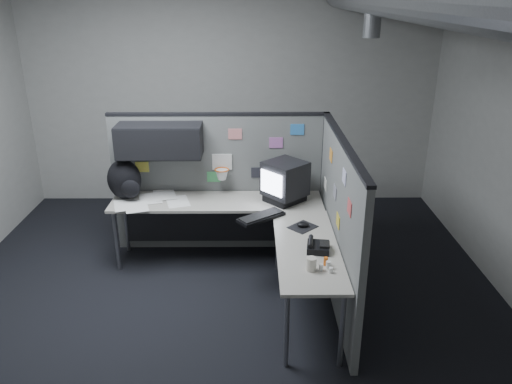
{
  "coord_description": "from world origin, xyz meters",
  "views": [
    {
      "loc": [
        0.3,
        -4.04,
        2.85
      ],
      "look_at": [
        0.32,
        0.35,
        1.08
      ],
      "focal_mm": 35.0,
      "sensor_mm": 36.0,
      "label": 1
    }
  ],
  "objects_px": {
    "backpack": "(125,180)",
    "desk": "(239,221)",
    "phone": "(318,247)",
    "keyboard": "(261,217)",
    "monitor": "(285,181)"
  },
  "relations": [
    {
      "from": "backpack",
      "to": "desk",
      "type": "bearing_deg",
      "value": -31.87
    },
    {
      "from": "desk",
      "to": "phone",
      "type": "relative_size",
      "value": 9.76
    },
    {
      "from": "phone",
      "to": "backpack",
      "type": "bearing_deg",
      "value": 166.68
    },
    {
      "from": "desk",
      "to": "phone",
      "type": "height_order",
      "value": "phone"
    },
    {
      "from": "desk",
      "to": "backpack",
      "type": "height_order",
      "value": "backpack"
    },
    {
      "from": "desk",
      "to": "keyboard",
      "type": "height_order",
      "value": "keyboard"
    },
    {
      "from": "keyboard",
      "to": "desk",
      "type": "bearing_deg",
      "value": 147.73
    },
    {
      "from": "desk",
      "to": "monitor",
      "type": "xyz_separation_m",
      "value": [
        0.49,
        0.27,
        0.35
      ]
    },
    {
      "from": "monitor",
      "to": "backpack",
      "type": "xyz_separation_m",
      "value": [
        -1.73,
        0.06,
        -0.01
      ]
    },
    {
      "from": "monitor",
      "to": "keyboard",
      "type": "height_order",
      "value": "monitor"
    },
    {
      "from": "desk",
      "to": "backpack",
      "type": "relative_size",
      "value": 5.14
    },
    {
      "from": "backpack",
      "to": "phone",
      "type": "bearing_deg",
      "value": -48.24
    },
    {
      "from": "desk",
      "to": "keyboard",
      "type": "bearing_deg",
      "value": -39.94
    },
    {
      "from": "monitor",
      "to": "desk",
      "type": "bearing_deg",
      "value": -149.24
    },
    {
      "from": "phone",
      "to": "desk",
      "type": "bearing_deg",
      "value": 147.78
    }
  ]
}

